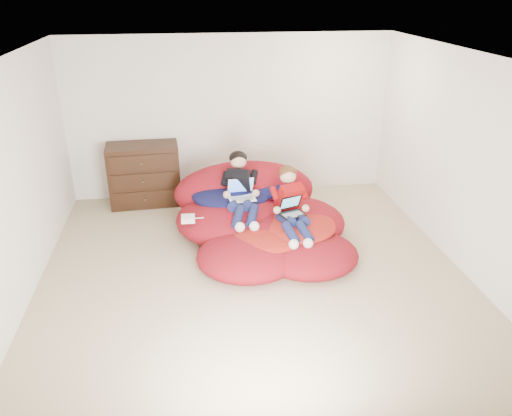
{
  "coord_description": "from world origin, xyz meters",
  "views": [
    {
      "loc": [
        -0.7,
        -5.13,
        3.2
      ],
      "look_at": [
        0.08,
        0.27,
        0.7
      ],
      "focal_mm": 35.0,
      "sensor_mm": 36.0,
      "label": 1
    }
  ],
  "objects": [
    {
      "name": "younger_boy",
      "position": [
        0.57,
        0.53,
        0.64
      ],
      "size": [
        0.4,
        1.03,
        0.73
      ],
      "color": "#9E0D0F",
      "rests_on": "beanbag_pile"
    },
    {
      "name": "power_adapter",
      "position": [
        -0.74,
        0.67,
        0.42
      ],
      "size": [
        0.18,
        0.18,
        0.06
      ],
      "primitive_type": "cube",
      "rotation": [
        0.0,
        0.0,
        -0.03
      ],
      "color": "white",
      "rests_on": "beanbag_pile"
    },
    {
      "name": "laptop_white",
      "position": [
        -0.02,
        0.92,
        0.63
      ],
      "size": [
        0.37,
        0.36,
        0.24
      ],
      "color": "white",
      "rests_on": "older_boy"
    },
    {
      "name": "room_shell",
      "position": [
        0.0,
        0.0,
        0.22
      ],
      "size": [
        5.1,
        5.1,
        2.77
      ],
      "color": "tan",
      "rests_on": "ground"
    },
    {
      "name": "cream_pillow",
      "position": [
        -0.26,
        1.7,
        0.62
      ],
      "size": [
        0.46,
        0.29,
        0.29
      ],
      "primitive_type": "ellipsoid",
      "color": "beige",
      "rests_on": "beanbag_pile"
    },
    {
      "name": "older_boy",
      "position": [
        -0.02,
        0.98,
        0.7
      ],
      "size": [
        0.43,
        1.11,
        0.74
      ],
      "color": "black",
      "rests_on": "beanbag_pile"
    },
    {
      "name": "dresser",
      "position": [
        -1.37,
        2.22,
        0.48
      ],
      "size": [
        1.09,
        0.62,
        0.95
      ],
      "color": "black",
      "rests_on": "ground"
    },
    {
      "name": "beanbag_pile",
      "position": [
        0.22,
        0.88,
        0.27
      ],
      "size": [
        2.3,
        2.46,
        0.92
      ],
      "color": "maroon",
      "rests_on": "ground"
    },
    {
      "name": "laptop_black",
      "position": [
        0.57,
        0.47,
        0.56
      ],
      "size": [
        0.35,
        0.39,
        0.21
      ],
      "color": "black",
      "rests_on": "younger_boy"
    }
  ]
}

